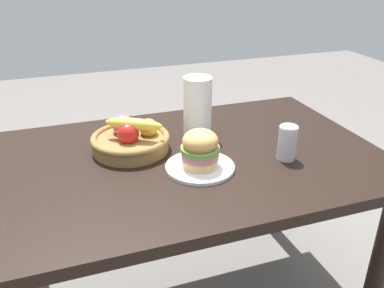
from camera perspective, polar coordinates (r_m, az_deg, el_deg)
dining_table at (r=1.51m, az=-0.47°, el=-5.05°), size 1.40×0.90×0.75m
plate at (r=1.37m, az=1.14°, el=-3.27°), size 0.24×0.24×0.01m
sandwich at (r=1.34m, az=1.16°, el=-0.64°), size 0.13×0.13×0.13m
soda_can at (r=1.45m, az=13.33°, el=0.20°), size 0.07×0.07×0.13m
fruit_basket at (r=1.50m, az=-8.64°, el=0.76°), size 0.29×0.29×0.13m
paper_towel_roll at (r=1.57m, az=0.79°, el=5.20°), size 0.11×0.11×0.24m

